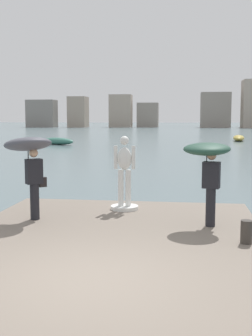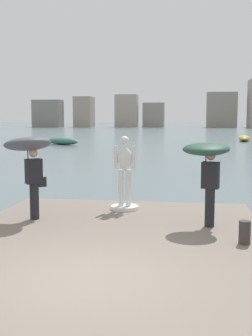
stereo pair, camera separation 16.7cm
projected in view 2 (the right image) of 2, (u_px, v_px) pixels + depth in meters
The scene contains 9 objects.
ground_plane at pixel (175, 145), 46.13m from camera, with size 400.00×400.00×0.00m, color slate.
pier at pixel (101, 257), 8.43m from camera, with size 6.53×9.30×0.40m, color slate.
statue_white_figure at pixel (125, 179), 11.71m from camera, with size 0.75×0.75×1.98m.
onlooker_left at pixel (29, 153), 10.47m from camera, with size 1.61×1.61×2.09m.
onlooker_right at pixel (207, 159), 9.84m from camera, with size 1.29×1.30×1.93m.
mooring_bollard at pixel (245, 232), 8.56m from camera, with size 0.23×0.23×0.46m, color #38332D.
boat_near at pixel (63, 141), 46.06m from camera, with size 4.44×3.18×0.75m.
boat_mid at pixel (244, 138), 53.21m from camera, with size 1.85×5.10×0.72m.
distant_skyline at pixel (209, 110), 123.05m from camera, with size 88.04×9.79×13.11m.
Camera 2 is at (1.68, -6.37, 2.88)m, focal length 46.69 mm.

